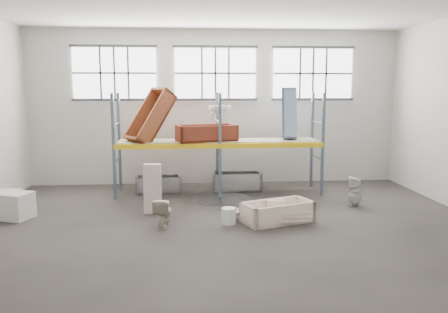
{
  "coord_description": "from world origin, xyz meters",
  "views": [
    {
      "loc": [
        -0.97,
        -10.44,
        3.19
      ],
      "look_at": [
        0.0,
        1.5,
        1.4
      ],
      "focal_mm": 37.85,
      "sensor_mm": 36.0,
      "label": 1
    }
  ],
  "objects": [
    {
      "name": "toilet_beige",
      "position": [
        -1.5,
        0.12,
        0.33
      ],
      "size": [
        0.49,
        0.71,
        0.67
      ],
      "primitive_type": "imported",
      "rotation": [
        0.0,
        0.0,
        2.95
      ],
      "color": "beige",
      "rests_on": "floor"
    },
    {
      "name": "bathtub_beige",
      "position": [
        1.17,
        0.26,
        0.24
      ],
      "size": [
        1.82,
        1.32,
        0.49
      ],
      "primitive_type": null,
      "rotation": [
        0.0,
        0.0,
        0.37
      ],
      "color": "#F2DBC8",
      "rests_on": "floor"
    },
    {
      "name": "sink_on_shelf",
      "position": [
        0.02,
        3.26,
        2.09
      ],
      "size": [
        0.8,
        0.72,
        0.58
      ],
      "primitive_type": "imported",
      "rotation": [
        0.0,
        0.0,
        0.41
      ],
      "color": "white",
      "rests_on": "rust_tub_flat"
    },
    {
      "name": "rust_tub_tilted",
      "position": [
        -2.0,
        3.54,
        2.29
      ],
      "size": [
        1.63,
        1.47,
        1.72
      ],
      "primitive_type": null,
      "rotation": [
        0.0,
        -0.96,
        0.59
      ],
      "color": "brown",
      "rests_on": "shelf_deck"
    },
    {
      "name": "window_left",
      "position": [
        -3.2,
        4.94,
        3.6
      ],
      "size": [
        2.6,
        0.04,
        1.6
      ],
      "primitive_type": "cube",
      "color": "white",
      "rests_on": "wall_back"
    },
    {
      "name": "floor",
      "position": [
        0.0,
        0.0,
        -0.05
      ],
      "size": [
        12.0,
        10.0,
        0.1
      ],
      "primitive_type": "cube",
      "color": "#4B4540",
      "rests_on": "ground"
    },
    {
      "name": "rust_tub_flat",
      "position": [
        -0.36,
        3.38,
        1.82
      ],
      "size": [
        1.87,
        1.19,
        0.49
      ],
      "primitive_type": null,
      "rotation": [
        0.0,
        0.0,
        0.24
      ],
      "color": "maroon",
      "rests_on": "shelf_deck"
    },
    {
      "name": "rack_upright_ma",
      "position": [
        0.0,
        2.9,
        1.5
      ],
      "size": [
        0.08,
        0.08,
        3.0
      ],
      "primitive_type": "cube",
      "color": "slate",
      "rests_on": "floor"
    },
    {
      "name": "wet_patch",
      "position": [
        0.0,
        2.7,
        0.0
      ],
      "size": [
        1.8,
        1.8,
        0.0
      ],
      "primitive_type": "cylinder",
      "color": "black",
      "rests_on": "floor"
    },
    {
      "name": "rack_beam_front",
      "position": [
        0.0,
        2.9,
        1.5
      ],
      "size": [
        6.0,
        0.1,
        0.14
      ],
      "primitive_type": "cube",
      "color": "yellow",
      "rests_on": "floor"
    },
    {
      "name": "rack_upright_la",
      "position": [
        -3.0,
        2.9,
        1.5
      ],
      "size": [
        0.08,
        0.08,
        3.0
      ],
      "primitive_type": "cube",
      "color": "slate",
      "rests_on": "floor"
    },
    {
      "name": "rack_upright_rb",
      "position": [
        3.0,
        4.1,
        1.5
      ],
      "size": [
        0.08,
        0.08,
        3.0
      ],
      "primitive_type": "cube",
      "color": "slate",
      "rests_on": "floor"
    },
    {
      "name": "sink_in_tub",
      "position": [
        0.29,
        0.54,
        0.16
      ],
      "size": [
        0.53,
        0.53,
        0.15
      ],
      "primitive_type": "imported",
      "rotation": [
        0.0,
        0.0,
        -0.22
      ],
      "color": "beige",
      "rests_on": "bathtub_beige"
    },
    {
      "name": "wall_front",
      "position": [
        0.0,
        -5.05,
        2.5
      ],
      "size": [
        12.0,
        0.1,
        5.0
      ],
      "primitive_type": "cube",
      "color": "#B2AEA5",
      "rests_on": "ground"
    },
    {
      "name": "bucket",
      "position": [
        0.0,
        0.18,
        0.19
      ],
      "size": [
        0.33,
        0.33,
        0.38
      ],
      "primitive_type": "cylinder",
      "rotation": [
        0.0,
        0.0,
        0.01
      ],
      "color": "white",
      "rests_on": "floor"
    },
    {
      "name": "carton_near",
      "position": [
        -5.13,
        1.06,
        0.32
      ],
      "size": [
        0.92,
        0.86,
        0.64
      ],
      "primitive_type": "cube",
      "rotation": [
        0.0,
        0.0,
        -0.37
      ],
      "color": "silver",
      "rests_on": "floor"
    },
    {
      "name": "window_mid",
      "position": [
        0.0,
        4.94,
        3.6
      ],
      "size": [
        2.6,
        0.04,
        1.6
      ],
      "primitive_type": "cube",
      "color": "white",
      "rests_on": "wall_back"
    },
    {
      "name": "rack_upright_lb",
      "position": [
        -3.0,
        4.1,
        1.5
      ],
      "size": [
        0.08,
        0.08,
        3.0
      ],
      "primitive_type": "cube",
      "color": "slate",
      "rests_on": "floor"
    },
    {
      "name": "rack_upright_mb",
      "position": [
        0.0,
        4.1,
        1.5
      ],
      "size": [
        0.08,
        0.08,
        3.0
      ],
      "primitive_type": "cube",
      "color": "slate",
      "rests_on": "floor"
    },
    {
      "name": "cistern_spare",
      "position": [
        1.16,
        0.5,
        0.28
      ],
      "size": [
        0.43,
        0.22,
        0.41
      ],
      "primitive_type": "cube",
      "rotation": [
        0.0,
        0.0,
        -0.04
      ],
      "color": "beige",
      "rests_on": "bathtub_beige"
    },
    {
      "name": "rack_upright_ra",
      "position": [
        3.0,
        2.9,
        1.5
      ],
      "size": [
        0.08,
        0.08,
        3.0
      ],
      "primitive_type": "cube",
      "color": "slate",
      "rests_on": "floor"
    },
    {
      "name": "steel_tub_left",
      "position": [
        -1.82,
        3.69,
        0.25
      ],
      "size": [
        1.38,
        0.71,
        0.49
      ],
      "primitive_type": null,
      "rotation": [
        0.0,
        0.0,
        0.06
      ],
      "color": "#A6A6AC",
      "rests_on": "floor"
    },
    {
      "name": "window_right",
      "position": [
        3.2,
        4.94,
        3.6
      ],
      "size": [
        2.6,
        0.04,
        1.6
      ],
      "primitive_type": "cube",
      "color": "white",
      "rests_on": "wall_back"
    },
    {
      "name": "steel_tub_right",
      "position": [
        0.6,
        3.81,
        0.27
      ],
      "size": [
        1.52,
        0.77,
        0.55
      ],
      "primitive_type": null,
      "rotation": [
        0.0,
        0.0,
        -0.05
      ],
      "color": "#A1A5A9",
      "rests_on": "floor"
    },
    {
      "name": "blue_tub_upright",
      "position": [
        2.17,
        3.64,
        2.4
      ],
      "size": [
        0.63,
        0.8,
        1.52
      ],
      "primitive_type": null,
      "rotation": [
        0.0,
        1.54,
        -0.25
      ],
      "color": "#7F9CC9",
      "rests_on": "shelf_deck"
    },
    {
      "name": "wall_back",
      "position": [
        0.0,
        5.05,
        2.5
      ],
      "size": [
        12.0,
        0.1,
        5.0
      ],
      "primitive_type": "cube",
      "color": "beige",
      "rests_on": "ground"
    },
    {
      "name": "carton_far",
      "position": [
        -5.6,
        1.86,
        0.26
      ],
      "size": [
        0.62,
        0.62,
        0.52
      ],
      "primitive_type": "cube",
      "rotation": [
        0.0,
        0.0,
        -0.0
      ],
      "color": "beige",
      "rests_on": "floor"
    },
    {
      "name": "toilet_white",
      "position": [
        3.55,
        1.61,
        0.4
      ],
      "size": [
        0.47,
        0.46,
        0.79
      ],
      "primitive_type": "imported",
      "rotation": [
        0.0,
        0.0,
        -1.93
      ],
      "color": "silver",
      "rests_on": "floor"
    },
    {
      "name": "rack_beam_back",
      "position": [
        0.0,
        4.1,
        1.5
      ],
      "size": [
        6.0,
        0.1,
        0.14
      ],
      "primitive_type": "cube",
      "color": "yellow",
      "rests_on": "floor"
    },
    {
      "name": "shelf_deck",
      "position": [
        0.0,
        3.5,
        1.58
      ],
      "size": [
        5.9,
        1.1,
        0.03
      ],
      "primitive_type": "cube",
      "color": "gray",
      "rests_on": "floor"
    },
    {
      "name": "cistern_tall",
      "position": [
        -1.83,
        1.3,
        0.63
      ],
      "size": [
        0.44,
        0.33,
        1.26
      ],
      "primitive_type": "cube",
      "rotation": [
        0.0,
        0.0,
        -0.16
      ],
      "color": "beige",
      "rests_on": "floor"
    }
  ]
}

